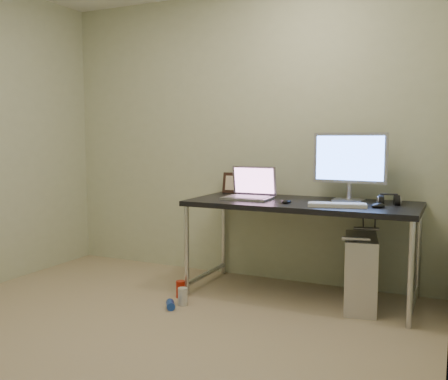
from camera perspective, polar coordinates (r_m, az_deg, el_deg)
floor at (r=3.17m, az=-11.34°, el=-17.11°), size 3.50×3.50×0.00m
wall_back at (r=4.45m, az=1.91°, el=6.13°), size 3.50×0.02×2.50m
desk at (r=3.90m, az=8.88°, el=-2.36°), size 1.74×0.76×0.75m
tower_computer at (r=3.81m, az=15.32°, el=-9.02°), size 0.31×0.54×0.56m
cable_a at (r=4.17m, az=15.64°, el=-5.83°), size 0.01×0.16×0.69m
cable_b at (r=4.15m, az=16.82°, el=-6.23°), size 0.02×0.11×0.71m
can_red at (r=3.97m, az=-4.98°, el=-11.22°), size 0.08×0.08×0.13m
can_white at (r=3.80m, az=-4.74°, el=-12.04°), size 0.09×0.09×0.13m
can_blue at (r=3.74m, az=-6.14°, el=-12.91°), size 0.11×0.12×0.06m
laptop at (r=4.03m, az=3.02°, el=-0.13°), size 0.38×0.31×0.26m
monitor at (r=3.96m, az=14.18°, el=3.21°), size 0.56×0.17×0.53m
keyboard at (r=3.65m, az=12.81°, el=-1.67°), size 0.43×0.22×0.02m
mouse_right at (r=3.68m, az=17.21°, el=-1.59°), size 0.11×0.14×0.04m
mouse_left at (r=3.78m, az=7.15°, el=-1.20°), size 0.07×0.11×0.04m
headphones at (r=3.84m, az=18.31°, el=-1.21°), size 0.17×0.10×0.10m
picture_frame at (r=4.41m, az=1.29°, el=0.81°), size 0.23×0.08×0.18m
webcam at (r=4.26m, az=5.32°, el=0.50°), size 0.04×0.04×0.11m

